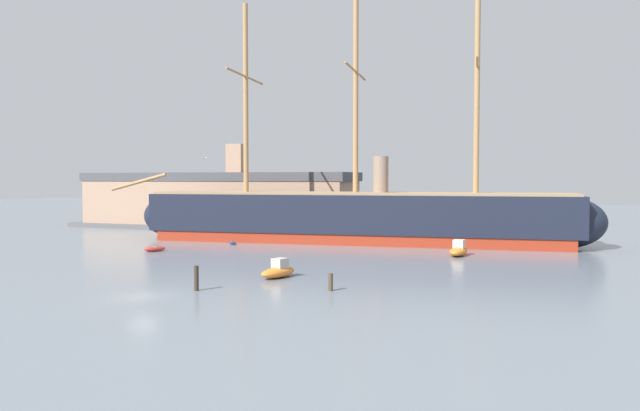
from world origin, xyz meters
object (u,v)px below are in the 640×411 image
object	(u,v)px
motorboat_foreground_right	(278,271)
dinghy_alongside_bow	(233,243)
dinghy_mid_left	(155,249)
motorboat_alongside_stern	(458,250)
dinghy_far_right	(552,242)
motorboat_distant_centre	(366,230)
dockside_warehouse_left	(217,201)
motorboat_far_left	(186,229)
mooring_piling_nearest	(331,282)
mooring_piling_left_pair	(196,278)
seagull_in_flight	(205,158)
tall_ship	(355,216)

from	to	relation	value
motorboat_foreground_right	dinghy_alongside_bow	bearing A→B (deg)	126.02
dinghy_mid_left	dinghy_alongside_bow	world-z (taller)	dinghy_mid_left
motorboat_alongside_stern	dinghy_far_right	world-z (taller)	motorboat_alongside_stern
motorboat_distant_centre	dockside_warehouse_left	size ratio (longest dim) A/B	0.06
dockside_warehouse_left	dinghy_mid_left	bearing A→B (deg)	-73.18
motorboat_far_left	motorboat_alongside_stern	bearing A→B (deg)	-19.86
motorboat_distant_centre	mooring_piling_nearest	distance (m)	56.54
dinghy_far_right	dockside_warehouse_left	distance (m)	60.79
motorboat_far_left	mooring_piling_left_pair	size ratio (longest dim) A/B	1.53
dinghy_mid_left	dinghy_far_right	world-z (taller)	dinghy_mid_left
motorboat_distant_centre	seagull_in_flight	size ratio (longest dim) A/B	2.92
motorboat_far_left	mooring_piling_nearest	size ratio (longest dim) A/B	2.18
dockside_warehouse_left	motorboat_foreground_right	bearing A→B (deg)	-55.16
motorboat_foreground_right	seagull_in_flight	bearing A→B (deg)	146.81
tall_ship	motorboat_alongside_stern	xyz separation A→B (m)	(16.28, -10.26, -3.26)
mooring_piling_left_pair	dockside_warehouse_left	size ratio (longest dim) A/B	0.04
motorboat_alongside_stern	motorboat_foreground_right	bearing A→B (deg)	-122.52
mooring_piling_left_pair	motorboat_distant_centre	bearing A→B (deg)	91.17
motorboat_foreground_right	seagull_in_flight	size ratio (longest dim) A/B	3.99
dinghy_far_right	mooring_piling_nearest	bearing A→B (deg)	-111.68
motorboat_alongside_stern	seagull_in_flight	world-z (taller)	seagull_in_flight
tall_ship	dinghy_mid_left	xyz separation A→B (m)	(-21.78, -19.10, -3.62)
dinghy_alongside_bow	motorboat_alongside_stern	xyz separation A→B (m)	(32.46, -2.30, 0.48)
dinghy_mid_left	mooring_piling_nearest	distance (m)	35.84
motorboat_foreground_right	motorboat_distant_centre	world-z (taller)	motorboat_foreground_right
motorboat_alongside_stern	dinghy_far_right	distance (m)	22.52
motorboat_foreground_right	mooring_piling_nearest	xyz separation A→B (m)	(6.96, -4.87, 0.10)
seagull_in_flight	dinghy_mid_left	bearing A→B (deg)	153.85
motorboat_alongside_stern	dinghy_far_right	bearing A→B (deg)	60.06
motorboat_alongside_stern	dockside_warehouse_left	bearing A→B (deg)	151.10
dinghy_far_right	mooring_piling_left_pair	xyz separation A→B (m)	(-29.44, -50.70, 0.84)
motorboat_foreground_right	seagull_in_flight	world-z (taller)	seagull_in_flight
seagull_in_flight	dinghy_far_right	bearing A→B (deg)	41.09
motorboat_foreground_right	motorboat_far_left	size ratio (longest dim) A/B	1.44
motorboat_alongside_stern	dinghy_alongside_bow	bearing A→B (deg)	175.95
motorboat_foreground_right	seagull_in_flight	distance (m)	19.14
mooring_piling_left_pair	seagull_in_flight	bearing A→B (deg)	118.08
motorboat_alongside_stern	seagull_in_flight	distance (m)	32.74
dinghy_far_right	seagull_in_flight	world-z (taller)	seagull_in_flight
dinghy_alongside_bow	dinghy_far_right	world-z (taller)	dinghy_far_right
tall_ship	mooring_piling_nearest	size ratio (longest dim) A/B	50.36
dinghy_alongside_bow	mooring_piling_left_pair	size ratio (longest dim) A/B	0.86
mooring_piling_nearest	seagull_in_flight	bearing A→B (deg)	146.17
dinghy_far_right	mooring_piling_left_pair	size ratio (longest dim) A/B	0.98
dinghy_mid_left	motorboat_alongside_stern	distance (m)	39.07
dinghy_far_right	seagull_in_flight	distance (m)	52.48
tall_ship	dockside_warehouse_left	xyz separation A→B (m)	(-32.60, 16.72, 1.35)
motorboat_far_left	mooring_piling_nearest	world-z (taller)	mooring_piling_nearest
motorboat_distant_centre	tall_ship	bearing A→B (deg)	-79.88
dinghy_alongside_bow	mooring_piling_left_pair	world-z (taller)	mooring_piling_left_pair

